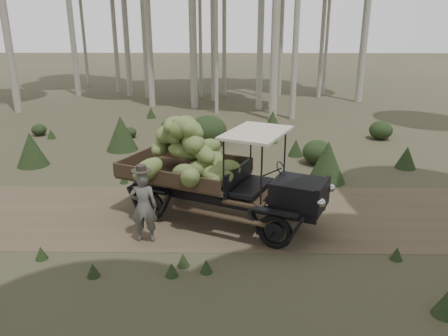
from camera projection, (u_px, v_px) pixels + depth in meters
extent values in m
plane|color=#473D2B|center=(147.00, 215.00, 11.56)|extent=(120.00, 120.00, 0.00)
cube|color=brown|center=(147.00, 214.00, 11.56)|extent=(70.00, 4.00, 0.01)
cube|color=black|center=(297.00, 192.00, 10.16)|extent=(1.41, 1.38, 0.59)
cube|color=black|center=(322.00, 197.00, 9.92)|extent=(0.55, 1.03, 0.67)
cube|color=black|center=(238.00, 178.00, 10.74)|extent=(0.71, 1.41, 0.59)
cube|color=#38281C|center=(185.00, 174.00, 11.40)|extent=(3.56, 3.03, 0.09)
cube|color=#38281C|center=(202.00, 157.00, 12.16)|extent=(2.77, 1.32, 0.35)
cube|color=#38281C|center=(164.00, 178.00, 10.51)|extent=(2.77, 1.32, 0.35)
cube|color=#38281C|center=(137.00, 159.00, 11.95)|extent=(0.87, 1.79, 0.35)
cube|color=#C0B49F|center=(257.00, 133.00, 10.16)|extent=(1.90, 2.19, 0.06)
cube|color=black|center=(231.00, 190.00, 11.42)|extent=(4.56, 2.18, 0.19)
cube|color=black|center=(217.00, 201.00, 10.72)|extent=(4.56, 2.18, 0.19)
torus|color=black|center=(297.00, 204.00, 11.20)|extent=(0.81, 0.48, 0.82)
torus|color=black|center=(275.00, 232.00, 9.73)|extent=(0.81, 0.48, 0.82)
torus|color=black|center=(185.00, 184.00, 12.57)|extent=(0.81, 0.48, 0.82)
torus|color=black|center=(150.00, 206.00, 11.10)|extent=(0.81, 0.48, 0.82)
sphere|color=beige|center=(331.00, 188.00, 10.28)|extent=(0.19, 0.19, 0.19)
sphere|color=beige|center=(321.00, 203.00, 9.45)|extent=(0.19, 0.19, 0.19)
ellipsoid|color=#58713A|center=(215.00, 162.00, 11.26)|extent=(0.58, 0.77, 0.55)
ellipsoid|color=#58713A|center=(204.00, 154.00, 10.75)|extent=(0.83, 0.91, 0.57)
ellipsoid|color=#58713A|center=(193.00, 142.00, 10.87)|extent=(0.80, 1.03, 0.62)
ellipsoid|color=#58713A|center=(174.00, 125.00, 11.06)|extent=(0.69, 1.01, 0.50)
ellipsoid|color=#58713A|center=(218.00, 181.00, 10.27)|extent=(0.94, 0.59, 0.65)
ellipsoid|color=#58713A|center=(161.00, 147.00, 11.52)|extent=(0.64, 0.88, 0.52)
ellipsoid|color=#58713A|center=(169.00, 131.00, 11.49)|extent=(0.90, 1.00, 0.53)
ellipsoid|color=#58713A|center=(188.00, 128.00, 10.75)|extent=(1.04, 0.65, 0.75)
ellipsoid|color=#58713A|center=(183.00, 172.00, 10.72)|extent=(0.86, 0.73, 0.62)
ellipsoid|color=#58713A|center=(186.00, 151.00, 11.16)|extent=(1.06, 0.64, 0.64)
ellipsoid|color=#58713A|center=(185.00, 134.00, 11.45)|extent=(0.70, 1.07, 0.79)
ellipsoid|color=#58713A|center=(178.00, 130.00, 10.92)|extent=(0.89, 0.66, 0.67)
ellipsoid|color=#58713A|center=(201.00, 170.00, 10.88)|extent=(1.03, 0.65, 0.72)
ellipsoid|color=#58713A|center=(171.00, 143.00, 11.94)|extent=(0.90, 0.57, 0.63)
ellipsoid|color=#58713A|center=(174.00, 136.00, 11.17)|extent=(0.65, 0.80, 0.44)
ellipsoid|color=#58713A|center=(183.00, 127.00, 10.86)|extent=(1.04, 0.93, 0.73)
ellipsoid|color=#58713A|center=(226.00, 170.00, 10.69)|extent=(0.93, 0.75, 0.57)
ellipsoid|color=#58713A|center=(195.00, 146.00, 11.78)|extent=(0.60, 0.80, 0.55)
ellipsoid|color=#58713A|center=(169.00, 134.00, 11.31)|extent=(0.94, 0.90, 0.59)
ellipsoid|color=#58713A|center=(192.00, 130.00, 10.84)|extent=(0.66, 0.95, 0.70)
ellipsoid|color=#58713A|center=(216.00, 178.00, 10.38)|extent=(0.96, 0.77, 0.78)
ellipsoid|color=#58713A|center=(206.00, 148.00, 11.52)|extent=(0.98, 0.58, 0.68)
ellipsoid|color=#58713A|center=(148.00, 170.00, 10.58)|extent=(1.03, 0.71, 0.82)
ellipsoid|color=#58713A|center=(190.00, 178.00, 10.10)|extent=(0.60, 0.95, 0.76)
imported|color=#52504B|center=(144.00, 207.00, 9.92)|extent=(0.63, 0.41, 1.71)
cylinder|color=#2C261F|center=(141.00, 171.00, 9.64)|extent=(0.46, 0.46, 0.02)
cylinder|color=#2C261F|center=(141.00, 168.00, 9.62)|extent=(0.23, 0.23, 0.14)
cone|color=#233319|center=(327.00, 161.00, 13.73)|extent=(1.20, 1.20, 1.33)
ellipsoid|color=#233319|center=(208.00, 130.00, 17.77)|extent=(1.52, 1.52, 1.22)
cone|color=#233319|center=(121.00, 133.00, 17.11)|extent=(1.23, 1.23, 1.37)
cone|color=#233319|center=(272.00, 136.00, 18.26)|extent=(0.50, 0.50, 0.55)
ellipsoid|color=#233319|center=(172.00, 128.00, 19.14)|extent=(0.98, 0.98, 0.78)
cone|color=#233319|center=(446.00, 303.00, 7.55)|extent=(0.44, 0.44, 0.48)
cone|color=#233319|center=(51.00, 134.00, 18.91)|extent=(0.37, 0.37, 0.42)
cone|color=#233319|center=(151.00, 113.00, 22.86)|extent=(0.51, 0.51, 0.56)
ellipsoid|color=#233319|center=(318.00, 152.00, 15.48)|extent=(1.08, 1.08, 0.86)
cone|color=#233319|center=(406.00, 157.00, 15.07)|extent=(0.72, 0.72, 0.80)
ellipsoid|color=#233319|center=(130.00, 132.00, 19.04)|extent=(0.58, 0.58, 0.46)
cone|color=#233319|center=(273.00, 121.00, 19.92)|extent=(0.89, 0.89, 0.99)
ellipsoid|color=#233319|center=(39.00, 130.00, 19.39)|extent=(0.65, 0.65, 0.52)
cone|color=#233319|center=(296.00, 148.00, 16.45)|extent=(0.59, 0.59, 0.65)
cone|color=#233319|center=(31.00, 149.00, 15.26)|extent=(1.09, 1.09, 1.21)
ellipsoid|color=#233319|center=(381.00, 130.00, 18.75)|extent=(0.98, 0.98, 0.79)
cone|color=#233319|center=(93.00, 270.00, 8.72)|extent=(0.27, 0.27, 0.30)
cone|color=#233319|center=(284.00, 180.00, 13.59)|extent=(0.27, 0.27, 0.30)
cone|color=#233319|center=(172.00, 269.00, 8.74)|extent=(0.27, 0.27, 0.30)
cone|color=#233319|center=(313.00, 180.00, 13.60)|extent=(0.27, 0.27, 0.30)
cone|color=#233319|center=(183.00, 260.00, 9.09)|extent=(0.27, 0.27, 0.30)
cone|color=#233319|center=(129.00, 172.00, 14.34)|extent=(0.27, 0.27, 0.30)
cone|color=#233319|center=(169.00, 176.00, 14.00)|extent=(0.27, 0.27, 0.30)
cone|color=#233319|center=(397.00, 253.00, 9.34)|extent=(0.27, 0.27, 0.30)
cone|color=#233319|center=(124.00, 179.00, 13.75)|extent=(0.27, 0.27, 0.30)
cone|color=#233319|center=(41.00, 253.00, 9.36)|extent=(0.27, 0.27, 0.30)
cone|color=#233319|center=(206.00, 266.00, 8.87)|extent=(0.27, 0.27, 0.30)
cone|color=#233319|center=(321.00, 176.00, 14.00)|extent=(0.27, 0.27, 0.30)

